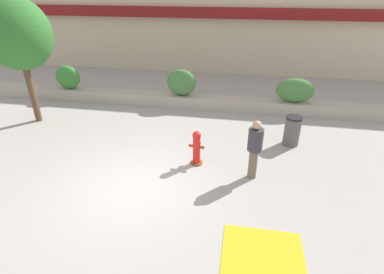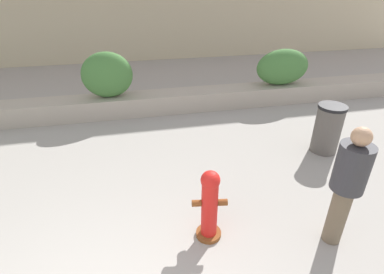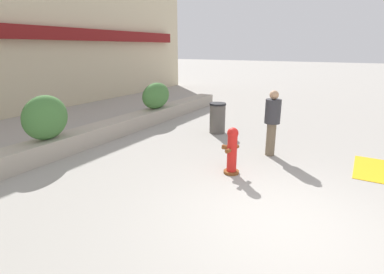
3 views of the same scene
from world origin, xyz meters
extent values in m
cube|color=#ADA393|center=(0.00, 6.00, 0.25)|extent=(18.00, 0.70, 0.50)
ellipsoid|color=#427538|center=(0.10, 6.00, 1.07)|extent=(1.24, 0.60, 1.13)
ellipsoid|color=#427538|center=(4.78, 6.00, 0.99)|extent=(1.50, 0.62, 0.98)
cylinder|color=brown|center=(1.50, 1.50, 0.03)|extent=(0.40, 0.40, 0.06)
cylinder|color=red|center=(1.50, 1.50, 0.48)|extent=(0.25, 0.25, 0.85)
sphere|color=red|center=(1.50, 1.50, 0.95)|extent=(0.25, 0.25, 0.25)
cylinder|color=brown|center=(1.53, 1.67, 0.59)|extent=(0.13, 0.16, 0.11)
cylinder|color=brown|center=(1.67, 1.47, 0.59)|extent=(0.14, 0.11, 0.09)
cylinder|color=brown|center=(1.33, 1.52, 0.59)|extent=(0.14, 0.11, 0.09)
cylinder|color=brown|center=(3.14, 1.07, 0.44)|extent=(0.34, 0.34, 0.88)
cylinder|color=#333338|center=(3.14, 1.07, 1.19)|extent=(0.56, 0.56, 0.62)
sphere|color=tan|center=(3.14, 1.07, 1.61)|extent=(0.23, 0.23, 0.23)
cylinder|color=#56514C|center=(4.42, 3.23, 0.47)|extent=(0.52, 0.52, 0.95)
cylinder|color=black|center=(4.42, 3.23, 0.98)|extent=(0.55, 0.55, 0.06)
camera|label=1|loc=(2.70, -6.07, 4.92)|focal=28.00mm
camera|label=2|loc=(0.63, -1.43, 3.23)|focal=28.00mm
camera|label=3|loc=(-4.45, -0.88, 2.77)|focal=28.00mm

